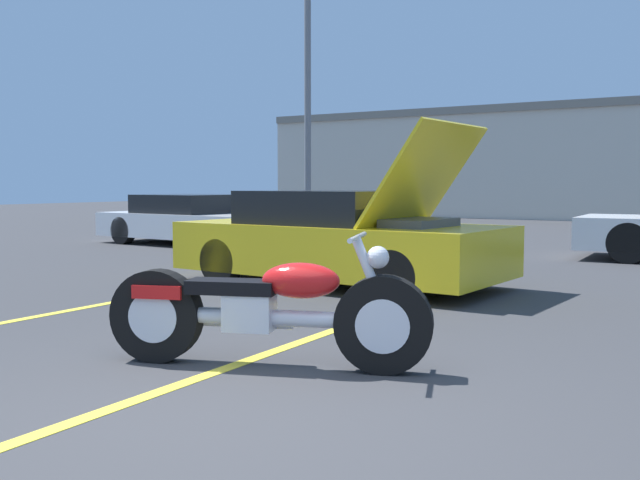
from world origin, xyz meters
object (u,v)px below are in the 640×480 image
at_px(light_pole, 310,91).
at_px(show_car_hood_open, 340,239).
at_px(motorcycle, 266,311).
at_px(parked_car_left_row, 192,220).

distance_m(light_pole, show_car_hood_open, 10.46).
height_order(light_pole, motorcycle, light_pole).
bearing_deg(parked_car_left_row, motorcycle, -41.52).
relative_size(light_pole, parked_car_left_row, 1.52).
xyz_separation_m(light_pole, motorcycle, (7.22, -12.30, -3.42)).
distance_m(motorcycle, parked_car_left_row, 11.01).
xyz_separation_m(show_car_hood_open, parked_car_left_row, (-5.98, 3.88, -0.08)).
bearing_deg(parked_car_left_row, light_pole, 89.23).
distance_m(light_pole, parked_car_left_row, 5.49).
bearing_deg(show_car_hood_open, light_pole, 128.57).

